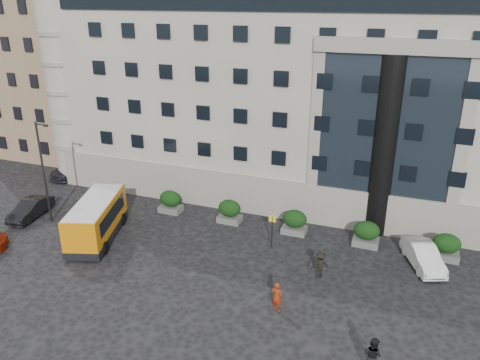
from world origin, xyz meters
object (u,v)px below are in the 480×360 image
object	(u,v)px
hedge_b	(230,211)
minibus	(96,218)
pedestrian_b	(372,355)
red_truck	(128,145)
hedge_c	(295,222)
hedge_d	(366,233)
hedge_a	(170,201)
bus_stop_sign	(272,226)
pedestrian_c	(320,264)
street_lamp	(44,169)
hedge_e	(446,246)
white_taxi	(423,256)
parked_car_b	(31,209)
pedestrian_a	(277,297)
parked_car_c	(74,167)
parked_car_d	(80,166)

from	to	relation	value
hedge_b	minibus	distance (m)	9.91
hedge_b	pedestrian_b	size ratio (longest dim) A/B	0.95
red_truck	hedge_c	bearing A→B (deg)	-37.60
hedge_d	hedge_a	bearing A→B (deg)	180.00
hedge_b	bus_stop_sign	bearing A→B (deg)	-33.07
hedge_a	hedge_c	distance (m)	10.40
pedestrian_c	street_lamp	bearing A→B (deg)	-33.84
street_lamp	hedge_e	bearing A→B (deg)	9.48
hedge_c	hedge_a	bearing A→B (deg)	180.00
red_truck	hedge_b	bearing A→B (deg)	-44.49
street_lamp	white_taxi	world-z (taller)	street_lamp
hedge_a	parked_car_b	distance (m)	11.05
pedestrian_a	hedge_e	bearing A→B (deg)	-122.94
bus_stop_sign	red_truck	size ratio (longest dim) A/B	0.47
hedge_d	pedestrian_a	world-z (taller)	hedge_d
hedge_b	hedge_d	xyz separation A→B (m)	(10.40, 0.00, 0.00)
parked_car_b	parked_car_c	distance (m)	9.48
hedge_c	white_taxi	world-z (taller)	hedge_c
hedge_d	pedestrian_a	distance (m)	10.09
red_truck	white_taxi	distance (m)	32.60
street_lamp	parked_car_b	distance (m)	4.16
hedge_e	red_truck	size ratio (longest dim) A/B	0.34
bus_stop_sign	pedestrian_b	xyz separation A→B (m)	(7.77, -9.43, -0.76)
hedge_d	pedestrian_b	xyz separation A→B (m)	(1.67, -12.23, 0.04)
pedestrian_b	parked_car_b	bearing A→B (deg)	13.23
red_truck	white_taxi	size ratio (longest dim) A/B	1.21
parked_car_d	pedestrian_b	bearing A→B (deg)	-22.46
parked_car_c	hedge_e	bearing A→B (deg)	-5.05
hedge_a	pedestrian_a	distance (m)	15.05
hedge_e	minibus	distance (m)	24.31
hedge_e	minibus	bearing A→B (deg)	-166.16
pedestrian_b	minibus	bearing A→B (deg)	10.74
hedge_d	street_lamp	world-z (taller)	street_lamp
hedge_a	hedge_c	xyz separation A→B (m)	(10.40, 0.00, 0.00)
hedge_b	white_taxi	size ratio (longest dim) A/B	0.41
parked_car_b	hedge_a	bearing A→B (deg)	18.52
hedge_e	parked_car_d	bearing A→B (deg)	171.56
hedge_b	parked_car_d	bearing A→B (deg)	164.59
hedge_c	pedestrian_c	world-z (taller)	hedge_c
minibus	pedestrian_c	size ratio (longest dim) A/B	4.28
parked_car_b	hedge_b	bearing A→B (deg)	10.31
hedge_c	pedestrian_b	distance (m)	14.02
hedge_d	parked_car_c	bearing A→B (deg)	171.73
pedestrian_a	bus_stop_sign	bearing A→B (deg)	-59.71
hedge_b	hedge_e	xyz separation A→B (m)	(15.60, 0.00, 0.00)
hedge_b	parked_car_b	world-z (taller)	hedge_b
white_taxi	hedge_b	bearing A→B (deg)	151.91
parked_car_b	pedestrian_c	bearing A→B (deg)	-8.06
hedge_e	hedge_b	bearing A→B (deg)	180.00
hedge_e	street_lamp	distance (m)	29.34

